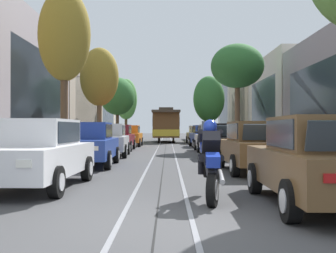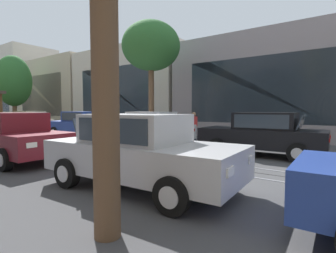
# 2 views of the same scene
# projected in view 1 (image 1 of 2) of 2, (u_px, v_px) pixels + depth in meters

# --- Properties ---
(ground_plane) EXTENTS (160.00, 160.00, 0.00)m
(ground_plane) POSITION_uv_depth(u_px,v_px,m) (166.00, 148.00, 28.29)
(ground_plane) COLOR #424244
(trolley_track_rails) EXTENTS (1.14, 64.20, 0.01)m
(trolley_track_rails) POSITION_uv_depth(u_px,v_px,m) (166.00, 146.00, 31.91)
(trolley_track_rails) COLOR gray
(trolley_track_rails) RESTS_ON ground
(building_facade_left) EXTENTS (5.90, 55.90, 9.09)m
(building_facade_left) POSITION_uv_depth(u_px,v_px,m) (47.00, 94.00, 34.61)
(building_facade_left) COLOR tan
(building_facade_left) RESTS_ON ground
(building_facade_right) EXTENTS (5.93, 55.90, 9.75)m
(building_facade_right) POSITION_uv_depth(u_px,v_px,m) (283.00, 100.00, 35.61)
(building_facade_right) COLOR tan
(building_facade_right) RESTS_ON ground
(parked_car_white_near_left) EXTENTS (2.08, 4.39, 1.58)m
(parked_car_white_near_left) POSITION_uv_depth(u_px,v_px,m) (36.00, 153.00, 9.39)
(parked_car_white_near_left) COLOR silver
(parked_car_white_near_left) RESTS_ON ground
(parked_car_blue_second_left) EXTENTS (2.07, 4.39, 1.58)m
(parked_car_blue_second_left) POSITION_uv_depth(u_px,v_px,m) (88.00, 144.00, 14.79)
(parked_car_blue_second_left) COLOR #233D93
(parked_car_blue_second_left) RESTS_ON ground
(parked_car_silver_mid_left) EXTENTS (2.12, 4.41, 1.58)m
(parked_car_silver_mid_left) POSITION_uv_depth(u_px,v_px,m) (109.00, 140.00, 19.94)
(parked_car_silver_mid_left) COLOR #B7B7BC
(parked_car_silver_mid_left) RESTS_ON ground
(parked_car_maroon_fourth_left) EXTENTS (2.03, 4.37, 1.58)m
(parked_car_maroon_fourth_left) POSITION_uv_depth(u_px,v_px,m) (118.00, 137.00, 25.28)
(parked_car_maroon_fourth_left) COLOR maroon
(parked_car_maroon_fourth_left) RESTS_ON ground
(parked_car_orange_fifth_left) EXTENTS (2.00, 4.36, 1.58)m
(parked_car_orange_fifth_left) POSITION_uv_depth(u_px,v_px,m) (129.00, 136.00, 30.99)
(parked_car_orange_fifth_left) COLOR orange
(parked_car_orange_fifth_left) RESTS_ON ground
(parked_car_brown_near_right) EXTENTS (2.06, 4.39, 1.58)m
(parked_car_brown_near_right) POSITION_uv_depth(u_px,v_px,m) (320.00, 161.00, 7.19)
(parked_car_brown_near_right) COLOR brown
(parked_car_brown_near_right) RESTS_ON ground
(parked_car_brown_second_right) EXTENTS (2.06, 4.39, 1.58)m
(parked_car_brown_second_right) POSITION_uv_depth(u_px,v_px,m) (255.00, 146.00, 12.81)
(parked_car_brown_second_right) COLOR brown
(parked_car_brown_second_right) RESTS_ON ground
(parked_car_black_mid_right) EXTENTS (2.10, 4.41, 1.58)m
(parked_car_black_mid_right) POSITION_uv_depth(u_px,v_px,m) (226.00, 141.00, 18.90)
(parked_car_black_mid_right) COLOR black
(parked_car_black_mid_right) RESTS_ON ground
(parked_car_white_fourth_right) EXTENTS (2.01, 4.36, 1.58)m
(parked_car_white_fourth_right) POSITION_uv_depth(u_px,v_px,m) (212.00, 138.00, 24.22)
(parked_car_white_fourth_right) COLOR silver
(parked_car_white_fourth_right) RESTS_ON ground
(parked_car_blue_fifth_right) EXTENTS (2.11, 4.41, 1.58)m
(parked_car_blue_fifth_right) POSITION_uv_depth(u_px,v_px,m) (204.00, 136.00, 29.68)
(parked_car_blue_fifth_right) COLOR #233D93
(parked_car_blue_fifth_right) RESTS_ON ground
(parked_car_beige_sixth_right) EXTENTS (2.07, 4.39, 1.58)m
(parked_car_beige_sixth_right) POSITION_uv_depth(u_px,v_px,m) (198.00, 135.00, 36.15)
(parked_car_beige_sixth_right) COLOR #C1B28E
(parked_car_beige_sixth_right) RESTS_ON ground
(street_tree_kerb_left_second) EXTENTS (2.41, 1.97, 7.83)m
(street_tree_kerb_left_second) POSITION_uv_depth(u_px,v_px,m) (65.00, 37.00, 18.87)
(street_tree_kerb_left_second) COLOR brown
(street_tree_kerb_left_second) RESTS_ON ground
(street_tree_kerb_left_mid) EXTENTS (2.61, 2.15, 6.81)m
(street_tree_kerb_left_mid) POSITION_uv_depth(u_px,v_px,m) (100.00, 78.00, 27.63)
(street_tree_kerb_left_mid) COLOR brown
(street_tree_kerb_left_mid) RESTS_ON ground
(street_tree_kerb_left_fourth) EXTENTS (3.17, 3.44, 5.98)m
(street_tree_kerb_left_fourth) POSITION_uv_depth(u_px,v_px,m) (118.00, 96.00, 37.23)
(street_tree_kerb_left_fourth) COLOR #4C3826
(street_tree_kerb_left_fourth) RESTS_ON ground
(street_tree_kerb_left_far) EXTENTS (2.56, 2.19, 7.09)m
(street_tree_kerb_left_far) POSITION_uv_depth(u_px,v_px,m) (126.00, 100.00, 47.50)
(street_tree_kerb_left_far) COLOR #4C3826
(street_tree_kerb_left_far) RESTS_ON ground
(street_tree_kerb_right_second) EXTENTS (3.31, 3.24, 6.63)m
(street_tree_kerb_right_second) POSITION_uv_depth(u_px,v_px,m) (238.00, 67.00, 25.51)
(street_tree_kerb_right_second) COLOR brown
(street_tree_kerb_right_second) RESTS_ON ground
(street_tree_kerb_right_mid) EXTENTS (3.20, 2.76, 6.69)m
(street_tree_kerb_right_mid) POSITION_uv_depth(u_px,v_px,m) (209.00, 99.00, 41.80)
(street_tree_kerb_right_mid) COLOR brown
(street_tree_kerb_right_mid) RESTS_ON ground
(cable_car_trolley) EXTENTS (2.57, 9.14, 3.28)m
(cable_car_trolley) POSITION_uv_depth(u_px,v_px,m) (166.00, 125.00, 40.22)
(cable_car_trolley) COLOR brown
(cable_car_trolley) RESTS_ON ground
(motorcycle_with_rider) EXTENTS (0.55, 1.96, 1.54)m
(motorcycle_with_rider) POSITION_uv_depth(u_px,v_px,m) (210.00, 158.00, 7.72)
(motorcycle_with_rider) COLOR black
(motorcycle_with_rider) RESTS_ON ground
(pedestrian_on_left_pavement) EXTENTS (0.55, 0.29, 1.63)m
(pedestrian_on_left_pavement) POSITION_uv_depth(u_px,v_px,m) (300.00, 140.00, 15.20)
(pedestrian_on_left_pavement) COLOR #4C4233
(pedestrian_on_left_pavement) RESTS_ON ground
(pedestrian_on_right_pavement) EXTENTS (0.55, 0.42, 1.55)m
(pedestrian_on_right_pavement) POSITION_uv_depth(u_px,v_px,m) (262.00, 137.00, 23.28)
(pedestrian_on_right_pavement) COLOR #282D38
(pedestrian_on_right_pavement) RESTS_ON ground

